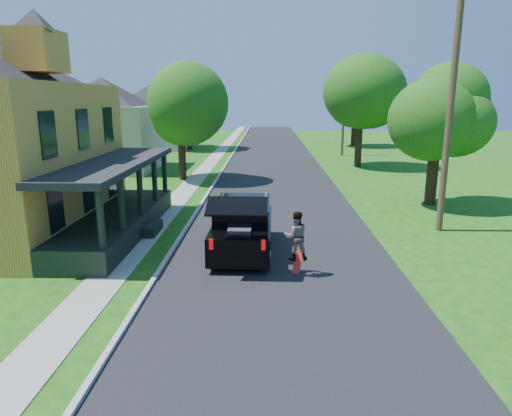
{
  "coord_description": "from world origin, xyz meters",
  "views": [
    {
      "loc": [
        -0.49,
        -12.5,
        5.62
      ],
      "look_at": [
        -0.88,
        3.0,
        1.87
      ],
      "focal_mm": 32.0,
      "sensor_mm": 36.0,
      "label": 1
    }
  ],
  "objects_px": {
    "black_suv": "(243,227)",
    "skateboarder": "(296,236)",
    "tree_right_near": "(437,106)",
    "utility_pole_near": "(452,97)"
  },
  "relations": [
    {
      "from": "black_suv",
      "to": "tree_right_near",
      "type": "xyz_separation_m",
      "value": [
        9.71,
        8.16,
        4.25
      ]
    },
    {
      "from": "tree_right_near",
      "to": "utility_pole_near",
      "type": "xyz_separation_m",
      "value": [
        -1.31,
        -5.14,
        0.42
      ]
    },
    {
      "from": "skateboarder",
      "to": "tree_right_near",
      "type": "xyz_separation_m",
      "value": [
        7.88,
        10.45,
        3.9
      ]
    },
    {
      "from": "tree_right_near",
      "to": "utility_pole_near",
      "type": "distance_m",
      "value": 5.32
    },
    {
      "from": "black_suv",
      "to": "tree_right_near",
      "type": "bearing_deg",
      "value": 40.98
    },
    {
      "from": "skateboarder",
      "to": "utility_pole_near",
      "type": "bearing_deg",
      "value": -147.79
    },
    {
      "from": "skateboarder",
      "to": "tree_right_near",
      "type": "distance_m",
      "value": 13.66
    },
    {
      "from": "black_suv",
      "to": "tree_right_near",
      "type": "distance_m",
      "value": 13.38
    },
    {
      "from": "black_suv",
      "to": "skateboarder",
      "type": "bearing_deg",
      "value": -50.4
    },
    {
      "from": "tree_right_near",
      "to": "utility_pole_near",
      "type": "relative_size",
      "value": 0.71
    }
  ]
}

